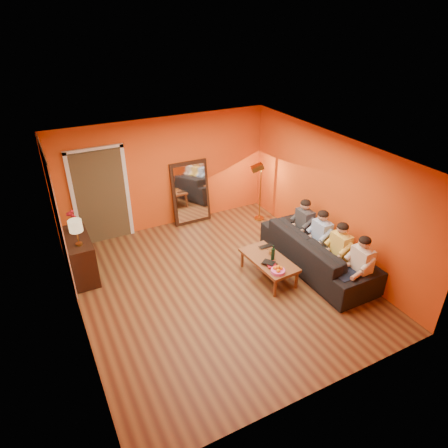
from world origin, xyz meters
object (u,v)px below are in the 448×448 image
coffee_table (268,268)px  vase (73,227)px  sideboard (80,256)px  tumbler (271,252)px  table_lamp (77,233)px  floor_lamp (260,193)px  sofa (318,251)px  laptop (267,247)px  wine_bottle (273,253)px  person_far_left (361,266)px  person_mid_right (321,238)px  dog (286,239)px  mirror_frame (191,193)px  person_far_right (304,226)px  person_mid_left (340,251)px

coffee_table → vase: size_ratio=6.63×
sideboard → tumbler: bearing=-26.0°
table_lamp → floor_lamp: (4.32, 0.69, -0.39)m
table_lamp → sofa: 4.60m
laptop → vase: (-3.38, 1.64, 0.51)m
sideboard → wine_bottle: sideboard is taller
tumbler → laptop: bearing=75.4°
table_lamp → floor_lamp: 4.39m
tumbler → table_lamp: bearing=158.3°
person_far_left → laptop: 1.83m
person_mid_right → wine_bottle: size_ratio=3.94×
floor_lamp → dog: (-0.34, -1.59, -0.36)m
mirror_frame → tumbler: bearing=-78.8°
table_lamp → person_mid_right: table_lamp is taller
sideboard → person_far_left: size_ratio=0.97×
mirror_frame → floor_lamp: size_ratio=1.06×
floor_lamp → laptop: floor_lamp is taller
dog → wine_bottle: size_ratio=2.31×
dog → person_mid_right: size_ratio=0.59×
coffee_table → person_mid_right: person_mid_right is taller
tumbler → person_mid_right: bearing=-10.8°
table_lamp → floor_lamp: bearing=9.1°
person_far_left → table_lamp: bearing=149.0°
sofa → person_far_right: (0.13, 0.65, 0.22)m
coffee_table → floor_lamp: 2.46m
sofa → wine_bottle: (-0.99, 0.13, 0.19)m
floor_lamp → vase: (-4.32, -0.14, 0.22)m
floor_lamp → wine_bottle: (-1.06, -2.19, -0.14)m
table_lamp → dog: (3.98, -0.90, -0.75)m
sofa → person_mid_right: person_mid_right is taller
wine_bottle → vase: (-3.25, 2.04, 0.37)m
mirror_frame → sofa: mirror_frame is taller
vase → person_far_right: bearing=-19.2°
floor_lamp → dog: bearing=-85.4°
dog → wine_bottle: bearing=-137.2°
person_far_right → wine_bottle: person_far_right is taller
floor_lamp → tumbler: 2.26m
coffee_table → laptop: bearing=59.5°
coffee_table → person_mid_right: size_ratio=1.00×
person_far_left → person_far_right: same height
mirror_frame → person_far_right: mirror_frame is taller
mirror_frame → vase: 2.92m
wine_bottle → sofa: bearing=-7.5°
person_mid_right → tumbler: bearing=169.2°
sofa → coffee_table: (-1.04, 0.18, -0.18)m
sofa → person_mid_right: bearing=-52.4°
mirror_frame → floor_lamp: (1.53, -0.69, -0.04)m
tumbler → vase: bearing=150.6°
mirror_frame → person_mid_left: size_ratio=1.25×
floor_lamp → table_lamp: bearing=-154.3°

